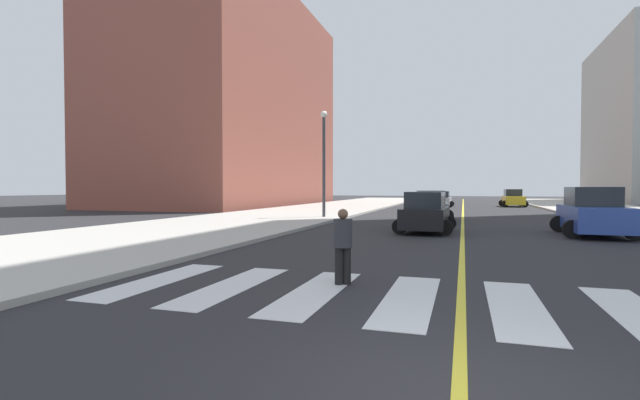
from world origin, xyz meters
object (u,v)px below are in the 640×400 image
(car_gray_second, at_px, (432,207))
(car_black_fourth, at_px, (425,213))
(street_lamp, at_px, (324,154))
(car_yellow_third, at_px, (513,198))
(pedestrian_crossing, at_px, (343,243))
(fire_hydrant, at_px, (602,212))
(car_silver_nearest, at_px, (442,200))
(car_blue_fifth, at_px, (593,213))

(car_gray_second, distance_m, car_black_fourth, 6.71)
(street_lamp, bearing_deg, car_yellow_third, 60.68)
(pedestrian_crossing, bearing_deg, car_yellow_third, 53.50)
(car_black_fourth, xyz_separation_m, fire_hydrant, (9.37, 9.20, -0.28))
(car_silver_nearest, bearing_deg, pedestrian_crossing, -88.54)
(street_lamp, bearing_deg, pedestrian_crossing, -71.75)
(car_yellow_third, xyz_separation_m, pedestrian_crossing, (-7.42, -43.01, 0.00))
(fire_hydrant, bearing_deg, car_silver_nearest, 117.23)
(fire_hydrant, bearing_deg, car_black_fourth, -135.52)
(car_blue_fifth, distance_m, fire_hydrant, 8.94)
(street_lamp, bearing_deg, car_black_fourth, -45.07)
(car_yellow_third, bearing_deg, pedestrian_crossing, 77.97)
(car_silver_nearest, distance_m, car_gray_second, 21.62)
(pedestrian_crossing, bearing_deg, car_black_fourth, 59.66)
(car_yellow_third, height_order, fire_hydrant, car_yellow_third)
(car_yellow_third, relative_size, car_black_fourth, 1.02)
(car_gray_second, bearing_deg, car_blue_fifth, -42.54)
(car_yellow_third, xyz_separation_m, car_black_fourth, (-6.67, -31.20, -0.01))
(car_black_fourth, xyz_separation_m, car_blue_fifth, (6.84, 0.64, 0.10))
(car_black_fourth, relative_size, pedestrian_crossing, 2.63)
(car_yellow_third, distance_m, car_black_fourth, 31.90)
(car_silver_nearest, xyz_separation_m, street_lamp, (-6.46, -21.37, 3.43))
(car_black_fourth, bearing_deg, pedestrian_crossing, -91.78)
(car_silver_nearest, height_order, car_blue_fifth, car_blue_fifth)
(car_gray_second, xyz_separation_m, fire_hydrant, (9.53, 2.49, -0.29))
(car_black_fourth, relative_size, fire_hydrant, 4.69)
(car_silver_nearest, relative_size, fire_hydrant, 4.22)
(pedestrian_crossing, bearing_deg, car_silver_nearest, 62.90)
(car_blue_fifth, bearing_deg, pedestrian_crossing, 59.40)
(car_yellow_third, bearing_deg, car_blue_fifth, 88.06)
(car_silver_nearest, distance_m, car_blue_fifth, 28.64)
(car_yellow_third, bearing_deg, street_lamp, 58.45)
(fire_hydrant, bearing_deg, car_gray_second, -165.34)
(car_silver_nearest, bearing_deg, car_yellow_third, 23.74)
(car_blue_fifth, xyz_separation_m, street_lamp, (-13.77, 6.32, 3.24))
(car_black_fourth, bearing_deg, car_yellow_third, 79.78)
(car_blue_fifth, bearing_deg, car_silver_nearest, -74.45)
(car_gray_second, xyz_separation_m, car_black_fourth, (0.16, -6.71, -0.01))
(car_black_fourth, height_order, car_blue_fifth, car_blue_fifth)
(car_black_fourth, bearing_deg, car_gray_second, 93.26)
(car_yellow_third, relative_size, fire_hydrant, 4.76)
(car_blue_fifth, bearing_deg, car_yellow_third, -88.94)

